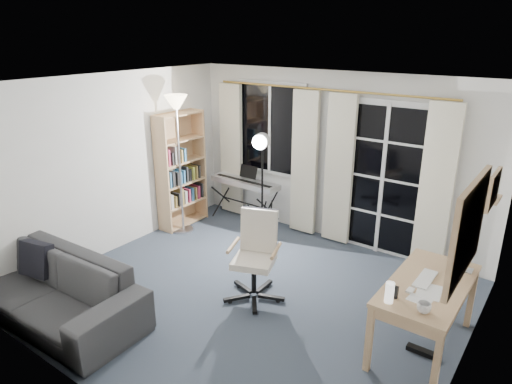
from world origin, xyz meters
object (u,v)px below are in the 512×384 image
bookshelf (179,173)px  sofa (46,278)px  studio_light (261,155)px  mug (424,307)px  keyboard_piano (245,183)px  desk (428,291)px  monitor (467,245)px  office_chair (257,247)px  torchiere_lamp (177,124)px

bookshelf → sofa: bearing=-76.6°
bookshelf → studio_light: bookshelf is taller
studio_light → mug: 3.08m
keyboard_piano → desk: keyboard_piano is taller
desk → monitor: bearing=66.8°
office_chair → desk: bearing=-15.1°
torchiere_lamp → studio_light: size_ratio=1.25×
bookshelf → mug: size_ratio=15.40×
sofa → torchiere_lamp: bearing=97.1°
studio_light → torchiere_lamp: bearing=179.5°
monitor → sofa: bearing=-147.6°
studio_light → office_chair: size_ratio=1.63×
bookshelf → desk: 4.09m
bookshelf → desk: size_ratio=1.35×
studio_light → office_chair: studio_light is taller
office_chair → monitor: 2.16m
keyboard_piano → monitor: (3.42, -1.00, 0.32)m
torchiere_lamp → studio_light: torchiere_lamp is taller
monitor → sofa: monitor is taller
bookshelf → mug: bookshelf is taller
bookshelf → monitor: (4.20, -0.36, 0.13)m
torchiere_lamp → mug: (3.88, -1.12, -0.90)m
keyboard_piano → studio_light: size_ratio=0.72×
keyboard_piano → studio_light: studio_light is taller
keyboard_piano → desk: size_ratio=0.90×
mug → studio_light: bearing=151.5°
bookshelf → sofa: (0.61, -2.61, -0.39)m
torchiere_lamp → desk: bearing=-9.3°
torchiere_lamp → mug: bearing=-16.0°
bookshelf → torchiere_lamp: 0.87m
studio_light → office_chair: 1.49m
bookshelf → studio_light: (1.44, 0.13, 0.48)m
bookshelf → keyboard_piano: bearing=39.7°
studio_light → mug: (2.66, -1.44, -0.57)m
sofa → monitor: bearing=29.9°
keyboard_piano → office_chair: size_ratio=1.17×
torchiere_lamp → monitor: (3.98, -0.17, -0.69)m
studio_light → sofa: size_ratio=0.72×
torchiere_lamp → office_chair: size_ratio=2.03×
mug → sofa: size_ratio=0.05×
office_chair → keyboard_piano: bearing=111.0°
monitor → desk: bearing=-113.2°
office_chair → desk: (1.85, 0.15, 0.02)m
bookshelf → sofa: 2.71m
studio_light → sofa: 2.99m
torchiere_lamp → desk: size_ratio=1.57×
monitor → sofa: 4.27m
bookshelf → mug: (4.10, -1.31, -0.08)m
keyboard_piano → mug: size_ratio=10.33×
desk → mug: size_ratio=11.42×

